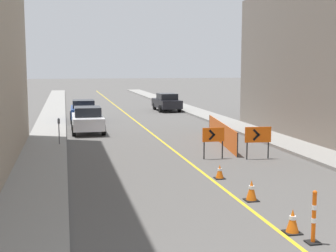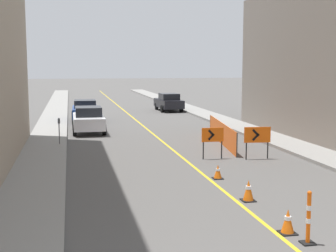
{
  "view_description": "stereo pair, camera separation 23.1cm",
  "coord_description": "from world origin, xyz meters",
  "px_view_note": "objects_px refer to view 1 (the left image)",
  "views": [
    {
      "loc": [
        -5.05,
        -2.16,
        4.04
      ],
      "look_at": [
        0.04,
        20.88,
        1.0
      ],
      "focal_mm": 50.0,
      "sensor_mm": 36.0,
      "label": 1
    },
    {
      "loc": [
        -4.83,
        -2.21,
        4.04
      ],
      "look_at": [
        0.04,
        20.88,
        1.0
      ],
      "focal_mm": 50.0,
      "sensor_mm": 36.0,
      "label": 2
    }
  ],
  "objects_px": {
    "parked_car_curb_mid": "(84,111)",
    "parking_meter_near_curb": "(59,126)",
    "traffic_cone_fourth": "(220,172)",
    "traffic_cone_third": "(251,190)",
    "arrow_barricade_primary": "(213,136)",
    "delineator_post_front": "(314,220)",
    "parked_car_curb_near": "(88,120)",
    "traffic_cone_second": "(293,221)",
    "arrow_barricade_secondary": "(258,136)",
    "parked_car_curb_far": "(167,102)"
  },
  "relations": [
    {
      "from": "parked_car_curb_near",
      "to": "delineator_post_front",
      "type": "bearing_deg",
      "value": -78.0
    },
    {
      "from": "traffic_cone_third",
      "to": "arrow_barricade_secondary",
      "type": "bearing_deg",
      "value": 65.19
    },
    {
      "from": "traffic_cone_fourth",
      "to": "parked_car_curb_mid",
      "type": "distance_m",
      "value": 19.27
    },
    {
      "from": "arrow_barricade_primary",
      "to": "parked_car_curb_near",
      "type": "xyz_separation_m",
      "value": [
        -4.96,
        9.4,
        -0.19
      ]
    },
    {
      "from": "traffic_cone_third",
      "to": "arrow_barricade_secondary",
      "type": "height_order",
      "value": "arrow_barricade_secondary"
    },
    {
      "from": "traffic_cone_second",
      "to": "parking_meter_near_curb",
      "type": "relative_size",
      "value": 0.46
    },
    {
      "from": "traffic_cone_third",
      "to": "arrow_barricade_primary",
      "type": "height_order",
      "value": "arrow_barricade_primary"
    },
    {
      "from": "parked_car_curb_mid",
      "to": "parked_car_curb_far",
      "type": "distance_m",
      "value": 10.08
    },
    {
      "from": "delineator_post_front",
      "to": "arrow_barricade_secondary",
      "type": "bearing_deg",
      "value": 74.11
    },
    {
      "from": "traffic_cone_second",
      "to": "parked_car_curb_near",
      "type": "bearing_deg",
      "value": 102.19
    },
    {
      "from": "parking_meter_near_curb",
      "to": "parked_car_curb_far",
      "type": "bearing_deg",
      "value": 61.86
    },
    {
      "from": "traffic_cone_third",
      "to": "parked_car_curb_near",
      "type": "relative_size",
      "value": 0.15
    },
    {
      "from": "parked_car_curb_mid",
      "to": "parking_meter_near_curb",
      "type": "relative_size",
      "value": 3.32
    },
    {
      "from": "traffic_cone_second",
      "to": "traffic_cone_fourth",
      "type": "xyz_separation_m",
      "value": [
        0.06,
        5.66,
        -0.05
      ]
    },
    {
      "from": "parked_car_curb_mid",
      "to": "parked_car_curb_near",
      "type": "bearing_deg",
      "value": -88.79
    },
    {
      "from": "traffic_cone_second",
      "to": "parked_car_curb_far",
      "type": "distance_m",
      "value": 31.25
    },
    {
      "from": "delineator_post_front",
      "to": "parked_car_curb_far",
      "type": "bearing_deg",
      "value": 83.73
    },
    {
      "from": "delineator_post_front",
      "to": "parked_car_curb_far",
      "type": "distance_m",
      "value": 31.94
    },
    {
      "from": "arrow_barricade_secondary",
      "to": "delineator_post_front",
      "type": "bearing_deg",
      "value": -100.99
    },
    {
      "from": "arrow_barricade_primary",
      "to": "parking_meter_near_curb",
      "type": "bearing_deg",
      "value": 144.74
    },
    {
      "from": "delineator_post_front",
      "to": "arrow_barricade_primary",
      "type": "distance_m",
      "value": 9.9
    },
    {
      "from": "parked_car_curb_mid",
      "to": "traffic_cone_third",
      "type": "bearing_deg",
      "value": -78.11
    },
    {
      "from": "arrow_barricade_primary",
      "to": "parking_meter_near_curb",
      "type": "relative_size",
      "value": 1.06
    },
    {
      "from": "traffic_cone_third",
      "to": "arrow_barricade_primary",
      "type": "distance_m",
      "value": 6.44
    },
    {
      "from": "traffic_cone_second",
      "to": "delineator_post_front",
      "type": "bearing_deg",
      "value": -77.96
    },
    {
      "from": "traffic_cone_third",
      "to": "arrow_barricade_primary",
      "type": "xyz_separation_m",
      "value": [
        0.85,
        6.35,
        0.67
      ]
    },
    {
      "from": "parking_meter_near_curb",
      "to": "arrow_barricade_secondary",
      "type": "bearing_deg",
      "value": -30.21
    },
    {
      "from": "traffic_cone_second",
      "to": "parked_car_curb_mid",
      "type": "height_order",
      "value": "parked_car_curb_mid"
    },
    {
      "from": "parked_car_curb_mid",
      "to": "parking_meter_near_curb",
      "type": "distance_m",
      "value": 10.94
    },
    {
      "from": "delineator_post_front",
      "to": "parked_car_curb_near",
      "type": "distance_m",
      "value": 19.71
    },
    {
      "from": "traffic_cone_third",
      "to": "parked_car_curb_far",
      "type": "distance_m",
      "value": 28.46
    },
    {
      "from": "traffic_cone_third",
      "to": "traffic_cone_fourth",
      "type": "distance_m",
      "value": 2.86
    },
    {
      "from": "arrow_barricade_primary",
      "to": "parked_car_curb_mid",
      "type": "distance_m",
      "value": 16.11
    },
    {
      "from": "traffic_cone_fourth",
      "to": "parked_car_curb_far",
      "type": "height_order",
      "value": "parked_car_curb_far"
    },
    {
      "from": "traffic_cone_third",
      "to": "parked_car_curb_mid",
      "type": "xyz_separation_m",
      "value": [
        -4.11,
        21.68,
        0.48
      ]
    },
    {
      "from": "arrow_barricade_primary",
      "to": "parked_car_curb_mid",
      "type": "xyz_separation_m",
      "value": [
        -4.96,
        15.33,
        -0.19
      ]
    },
    {
      "from": "arrow_barricade_secondary",
      "to": "parked_car_curb_mid",
      "type": "bearing_deg",
      "value": 118.4
    },
    {
      "from": "traffic_cone_second",
      "to": "arrow_barricade_secondary",
      "type": "height_order",
      "value": "arrow_barricade_secondary"
    },
    {
      "from": "traffic_cone_fourth",
      "to": "delineator_post_front",
      "type": "relative_size",
      "value": 0.41
    },
    {
      "from": "parked_car_curb_mid",
      "to": "parking_meter_near_curb",
      "type": "height_order",
      "value": "parked_car_curb_mid"
    },
    {
      "from": "traffic_cone_second",
      "to": "arrow_barricade_secondary",
      "type": "bearing_deg",
      "value": 71.99
    },
    {
      "from": "delineator_post_front",
      "to": "parked_car_curb_mid",
      "type": "distance_m",
      "value": 25.53
    },
    {
      "from": "parked_car_curb_far",
      "to": "parked_car_curb_mid",
      "type": "bearing_deg",
      "value": -141.88
    },
    {
      "from": "arrow_barricade_secondary",
      "to": "arrow_barricade_primary",
      "type": "bearing_deg",
      "value": 172.1
    },
    {
      "from": "arrow_barricade_secondary",
      "to": "parked_car_curb_near",
      "type": "distance_m",
      "value": 11.98
    },
    {
      "from": "arrow_barricade_secondary",
      "to": "parking_meter_near_curb",
      "type": "relative_size",
      "value": 1.08
    },
    {
      "from": "delineator_post_front",
      "to": "traffic_cone_third",
      "type": "bearing_deg",
      "value": 90.88
    },
    {
      "from": "traffic_cone_second",
      "to": "traffic_cone_third",
      "type": "height_order",
      "value": "traffic_cone_third"
    },
    {
      "from": "traffic_cone_second",
      "to": "traffic_cone_fourth",
      "type": "relative_size",
      "value": 1.18
    },
    {
      "from": "traffic_cone_third",
      "to": "arrow_barricade_secondary",
      "type": "relative_size",
      "value": 0.46
    }
  ]
}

